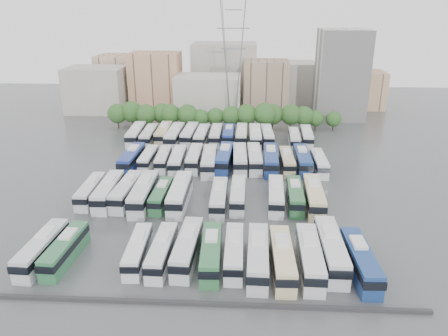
# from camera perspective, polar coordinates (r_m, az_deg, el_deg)

# --- Properties ---
(ground) EXTENTS (220.00, 220.00, 0.00)m
(ground) POSITION_cam_1_polar(r_m,az_deg,el_deg) (82.35, -1.56, -3.04)
(ground) COLOR #424447
(ground) RESTS_ON ground
(parapet) EXTENTS (56.00, 0.50, 0.50)m
(parapet) POSITION_cam_1_polar(r_m,az_deg,el_deg) (53.92, -4.53, -17.19)
(parapet) COLOR #2D2D30
(parapet) RESTS_ON ground
(tree_line) EXTENTS (64.64, 7.66, 7.91)m
(tree_line) POSITION_cam_1_polar(r_m,az_deg,el_deg) (120.90, -0.77, 6.98)
(tree_line) COLOR black
(tree_line) RESTS_ON ground
(city_buildings) EXTENTS (102.00, 35.00, 20.00)m
(city_buildings) POSITION_cam_1_polar(r_m,az_deg,el_deg) (149.68, -2.23, 11.11)
(city_buildings) COLOR #9E998E
(city_buildings) RESTS_ON ground
(apartment_tower) EXTENTS (14.00, 14.00, 26.00)m
(apartment_tower) POSITION_cam_1_polar(r_m,az_deg,el_deg) (137.32, 15.05, 11.70)
(apartment_tower) COLOR silver
(apartment_tower) RESTS_ON ground
(electricity_pylon) EXTENTS (9.00, 6.91, 33.83)m
(electricity_pylon) POSITION_cam_1_polar(r_m,az_deg,el_deg) (125.90, 1.19, 14.21)
(electricity_pylon) COLOR slate
(electricity_pylon) RESTS_ON ground
(bus_r0_s0) EXTENTS (3.14, 12.20, 3.80)m
(bus_r0_s0) POSITION_cam_1_polar(r_m,az_deg,el_deg) (65.59, -22.66, -9.67)
(bus_r0_s0) COLOR silver
(bus_r0_s0) RESTS_ON ground
(bus_r0_s1) EXTENTS (3.05, 11.55, 3.59)m
(bus_r0_s1) POSITION_cam_1_polar(r_m,az_deg,el_deg) (64.48, -20.04, -9.94)
(bus_r0_s1) COLOR #2F6E44
(bus_r0_s1) RESTS_ON ground
(bus_r0_s4) EXTENTS (2.86, 10.99, 3.42)m
(bus_r0_s4) POSITION_cam_1_polar(r_m,az_deg,el_deg) (61.81, -11.19, -10.47)
(bus_r0_s4) COLOR silver
(bus_r0_s4) RESTS_ON ground
(bus_r0_s5) EXTENTS (2.73, 11.50, 3.59)m
(bus_r0_s5) POSITION_cam_1_polar(r_m,az_deg,el_deg) (60.91, -8.10, -10.67)
(bus_r0_s5) COLOR silver
(bus_r0_s5) RESTS_ON ground
(bus_r0_s6) EXTENTS (3.25, 12.57, 3.91)m
(bus_r0_s6) POSITION_cam_1_polar(r_m,az_deg,el_deg) (61.00, -4.81, -10.30)
(bus_r0_s6) COLOR silver
(bus_r0_s6) RESTS_ON ground
(bus_r0_s7) EXTENTS (3.05, 12.12, 3.78)m
(bus_r0_s7) POSITION_cam_1_polar(r_m,az_deg,el_deg) (59.86, -1.69, -10.97)
(bus_r0_s7) COLOR #2E6C3E
(bus_r0_s7) RESTS_ON ground
(bus_r0_s8) EXTENTS (2.60, 11.52, 3.61)m
(bus_r0_s8) POSITION_cam_1_polar(r_m,az_deg,el_deg) (60.15, 1.33, -10.88)
(bus_r0_s8) COLOR silver
(bus_r0_s8) RESTS_ON ground
(bus_r0_s9) EXTENTS (3.05, 12.77, 3.99)m
(bus_r0_s9) POSITION_cam_1_polar(r_m,az_deg,el_deg) (59.06, 4.44, -11.39)
(bus_r0_s9) COLOR silver
(bus_r0_s9) RESTS_ON ground
(bus_r0_s10) EXTENTS (2.97, 12.57, 3.93)m
(bus_r0_s10) POSITION_cam_1_polar(r_m,az_deg,el_deg) (59.01, 7.62, -11.59)
(bus_r0_s10) COLOR beige
(bus_r0_s10) RESTS_ON ground
(bus_r0_s11) EXTENTS (3.06, 12.95, 4.05)m
(bus_r0_s11) POSITION_cam_1_polar(r_m,az_deg,el_deg) (59.75, 11.14, -11.32)
(bus_r0_s11) COLOR silver
(bus_r0_s11) RESTS_ON ground
(bus_r0_s12) EXTENTS (2.99, 13.48, 4.23)m
(bus_r0_s12) POSITION_cam_1_polar(r_m,az_deg,el_deg) (61.81, 13.79, -10.27)
(bus_r0_s12) COLOR silver
(bus_r0_s12) RESTS_ON ground
(bus_r0_s13) EXTENTS (3.18, 12.56, 3.91)m
(bus_r0_s13) POSITION_cam_1_polar(r_m,az_deg,el_deg) (60.75, 17.36, -11.44)
(bus_r0_s13) COLOR navy
(bus_r0_s13) RESTS_ON ground
(bus_r1_s0) EXTENTS (2.75, 11.56, 3.61)m
(bus_r1_s0) POSITION_cam_1_polar(r_m,az_deg,el_deg) (81.73, -17.00, -2.84)
(bus_r1_s0) COLOR silver
(bus_r1_s0) RESTS_ON ground
(bus_r1_s1) EXTENTS (3.10, 12.91, 4.03)m
(bus_r1_s1) POSITION_cam_1_polar(r_m,az_deg,el_deg) (80.22, -14.86, -2.91)
(bus_r1_s1) COLOR silver
(bus_r1_s1) RESTS_ON ground
(bus_r1_s2) EXTENTS (3.37, 12.72, 3.95)m
(bus_r1_s2) POSITION_cam_1_polar(r_m,az_deg,el_deg) (79.60, -12.60, -2.92)
(bus_r1_s2) COLOR silver
(bus_r1_s2) RESTS_ON ground
(bus_r1_s3) EXTENTS (3.10, 13.67, 4.28)m
(bus_r1_s3) POSITION_cam_1_polar(r_m,az_deg,el_deg) (77.79, -10.45, -3.21)
(bus_r1_s3) COLOR silver
(bus_r1_s3) RESTS_ON ground
(bus_r1_s4) EXTENTS (2.72, 11.05, 3.45)m
(bus_r1_s4) POSITION_cam_1_polar(r_m,az_deg,el_deg) (77.48, -8.18, -3.50)
(bus_r1_s4) COLOR #2E6B3F
(bus_r1_s4) RESTS_ON ground
(bus_r1_s5) EXTENTS (2.97, 13.42, 4.21)m
(bus_r1_s5) POSITION_cam_1_polar(r_m,az_deg,el_deg) (76.76, -5.79, -3.32)
(bus_r1_s5) COLOR silver
(bus_r1_s5) RESTS_ON ground
(bus_r1_s7) EXTENTS (2.70, 12.03, 3.77)m
(bus_r1_s7) POSITION_cam_1_polar(r_m,az_deg,el_deg) (75.28, -0.67, -3.89)
(bus_r1_s7) COLOR silver
(bus_r1_s7) RESTS_ON ground
(bus_r1_s8) EXTENTS (2.64, 11.67, 3.66)m
(bus_r1_s8) POSITION_cam_1_polar(r_m,az_deg,el_deg) (76.56, 1.84, -3.50)
(bus_r1_s8) COLOR silver
(bus_r1_s8) RESTS_ON ground
(bus_r1_s10) EXTENTS (3.12, 12.18, 3.79)m
(bus_r1_s10) POSITION_cam_1_polar(r_m,az_deg,el_deg) (76.72, 6.79, -3.54)
(bus_r1_s10) COLOR silver
(bus_r1_s10) RESTS_ON ground
(bus_r1_s11) EXTENTS (2.89, 11.85, 3.70)m
(bus_r1_s11) POSITION_cam_1_polar(r_m,az_deg,el_deg) (77.25, 9.27, -3.54)
(bus_r1_s11) COLOR #2B6638
(bus_r1_s11) RESTS_ON ground
(bus_r1_s12) EXTENTS (3.32, 13.28, 4.14)m
(bus_r1_s12) POSITION_cam_1_polar(r_m,az_deg,el_deg) (76.99, 11.65, -3.62)
(bus_r1_s12) COLOR beige
(bus_r1_s12) RESTS_ON ground
(bus_r2_s1) EXTENTS (3.13, 13.09, 4.09)m
(bus_r2_s1) POSITION_cam_1_polar(r_m,az_deg,el_deg) (95.52, -11.94, 1.25)
(bus_r2_s1) COLOR navy
(bus_r2_s1) RESTS_ON ground
(bus_r2_s2) EXTENTS (2.48, 11.04, 3.46)m
(bus_r2_s2) POSITION_cam_1_polar(r_m,az_deg,el_deg) (95.82, -9.86, 1.27)
(bus_r2_s2) COLOR white
(bus_r2_s2) RESTS_ON ground
(bus_r2_s3) EXTENTS (2.90, 11.16, 3.47)m
(bus_r2_s3) POSITION_cam_1_polar(r_m,az_deg,el_deg) (94.95, -7.94, 1.20)
(bus_r2_s3) COLOR silver
(bus_r2_s3) RESTS_ON ground
(bus_r2_s4) EXTENTS (2.98, 12.23, 3.82)m
(bus_r2_s4) POSITION_cam_1_polar(r_m,az_deg,el_deg) (93.32, -6.08, 1.04)
(bus_r2_s4) COLOR silver
(bus_r2_s4) RESTS_ON ground
(bus_r2_s5) EXTENTS (2.70, 12.13, 3.80)m
(bus_r2_s5) POSITION_cam_1_polar(r_m,az_deg,el_deg) (94.28, -3.89, 1.32)
(bus_r2_s5) COLOR silver
(bus_r2_s5) RESTS_ON ground
(bus_r2_s6) EXTENTS (3.19, 13.11, 4.09)m
(bus_r2_s6) POSITION_cam_1_polar(r_m,az_deg,el_deg) (92.07, -1.94, 0.96)
(bus_r2_s6) COLOR silver
(bus_r2_s6) RESTS_ON ground
(bus_r2_s7) EXTENTS (3.55, 13.45, 4.18)m
(bus_r2_s7) POSITION_cam_1_polar(r_m,az_deg,el_deg) (93.54, 0.07, 1.33)
(bus_r2_s7) COLOR navy
(bus_r2_s7) RESTS_ON ground
(bus_r2_s8) EXTENTS (3.35, 13.11, 4.08)m
(bus_r2_s8) POSITION_cam_1_polar(r_m,az_deg,el_deg) (93.37, 2.08, 1.25)
(bus_r2_s8) COLOR silver
(bus_r2_s8) RESTS_ON ground
(bus_r2_s9) EXTENTS (3.31, 13.00, 4.05)m
(bus_r2_s9) POSITION_cam_1_polar(r_m,az_deg,el_deg) (93.77, 4.01, 1.28)
(bus_r2_s9) COLOR silver
(bus_r2_s9) RESTS_ON ground
(bus_r2_s10) EXTENTS (3.23, 13.53, 4.23)m
(bus_r2_s10) POSITION_cam_1_polar(r_m,az_deg,el_deg) (93.17, 6.12, 1.14)
(bus_r2_s10) COLOR navy
(bus_r2_s10) RESTS_ON ground
(bus_r2_s11) EXTENTS (2.84, 11.84, 3.70)m
(bus_r2_s11) POSITION_cam_1_polar(r_m,az_deg,el_deg) (93.46, 8.21, 0.94)
(bus_r2_s11) COLOR #C2B285
(bus_r2_s11) RESTS_ON ground
(bus_r2_s12) EXTENTS (2.92, 13.06, 4.09)m
(bus_r2_s12) POSITION_cam_1_polar(r_m,az_deg,el_deg) (94.03, 10.22, 1.06)
(bus_r2_s12) COLOR navy
(bus_r2_s12) RESTS_ON ground
(bus_r2_s13) EXTENTS (2.60, 11.58, 3.63)m
(bus_r2_s13) POSITION_cam_1_polar(r_m,az_deg,el_deg) (93.73, 12.33, 0.69)
(bus_r2_s13) COLOR silver
(bus_r2_s13) RESTS_ON ground
(bus_r3_s0) EXTENTS (3.46, 13.46, 4.19)m
(bus_r3_s0) POSITION_cam_1_polar(r_m,az_deg,el_deg) (112.71, -11.41, 4.36)
(bus_r3_s0) COLOR silver
(bus_r3_s0) RESTS_ON ground
(bus_r3_s1) EXTENTS (3.04, 12.51, 3.90)m
(bus_r3_s1) POSITION_cam_1_polar(r_m,az_deg,el_deg) (111.38, -9.77, 4.20)
(bus_r3_s1) COLOR silver
(bus_r3_s1) RESTS_ON ground
(bus_r3_s2) EXTENTS (3.08, 13.06, 4.08)m
(bus_r3_s2) POSITION_cam_1_polar(r_m,az_deg,el_deg) (112.42, -7.89, 4.51)
(bus_r3_s2) COLOR #C5B887
(bus_r3_s2) RESTS_ON ground
(bus_r3_s3) EXTENTS (3.38, 13.76, 4.29)m
(bus_r3_s3) POSITION_cam_1_polar(r_m,az_deg,el_deg) (109.89, -6.45, 4.24)
(bus_r3_s3) COLOR silver
(bus_r3_s3) RESTS_ON ground
(bus_r3_s4) EXTENTS (3.33, 13.07, 4.07)m
(bus_r3_s4) POSITION_cam_1_polar(r_m,az_deg,el_deg) (110.88, -4.52, 4.41)
(bus_r3_s4) COLOR silver
(bus_r3_s4) RESTS_ON ground
(bus_r3_s5) EXTENTS (3.08, 12.63, 3.94)m
(bus_r3_s5) POSITION_cam_1_polar(r_m,az_deg,el_deg) (109.47, -2.92, 4.19)
(bus_r3_s5) COLOR silver
(bus_r3_s5) RESTS_ON ground
(bus_r3_s6) EXTENTS (2.68, 12.22, 3.83)m
(bus_r3_s6) POSITION_cam_1_polar(r_m,az_deg,el_deg) (110.39, -1.06, 4.33)
(bus_r3_s6) COLOR silver
(bus_r3_s6) RESTS_ON ground
(bus_r3_s7) EXTENTS (2.66, 11.92, 3.73)m
(bus_r3_s7) POSITION_cam_1_polar(r_m,az_deg,el_deg) (110.73, 0.62, 4.36)
(bus_r3_s7) COLOR navy
(bus_r3_s7) RESTS_ON ground
(bus_r3_s8) EXTENTS (2.84, 12.45, 3.90)m
(bus_r3_s8) POSITION_cam_1_polar(r_m,az_deg,el_deg) (110.44, 2.32, 4.34)
(bus_r3_s8) COLOR silver
(bus_r3_s8) RESTS_ON ground
(bus_r3_s9) EXTENTS (3.07, 13.23, 4.14)m
(bus_r3_s9) POSITION_cam_1_polar(r_m,az_deg,el_deg) (109.07, 4.09, 4.15)
(bus_r3_s9) COLOR silver
(bus_r3_s9) RESTS_ON ground
(bus_r3_s10) EXTENTS (3.14, 12.38, 3.86)m
(bus_r3_s10) POSITION_cam_1_polar(r_m,az_deg,el_deg) (110.27, 5.66, 4.22)
(bus_r3_s10) COLOR silver
(bus_r3_s10) RESTS_ON ground
(bus_r3_s12) EXTENTS (2.91, 11.56, 3.60)m
(bus_r3_s12) POSITION_cam_1_polar(r_m,az_deg,el_deg) (109.30, 9.17, 3.83)
(bus_r3_s12) COLOR silver
(bus_r3_s12) RESTS_ON ground
(bus_r3_s13) EXTENTS (3.11, 12.05, 3.75)m
(bus_r3_s13) POSITION_cam_1_polar(r_m,az_deg,el_deg) (111.39, 10.74, 4.09)
(bus_r3_s13) COLOR silver
(bus_r3_s13) RESTS_ON ground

